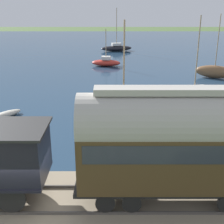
% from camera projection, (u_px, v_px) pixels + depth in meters
% --- Properties ---
extents(ground_plane, '(200.00, 200.00, 0.00)m').
position_uv_depth(ground_plane, '(32.00, 215.00, 12.66)').
color(ground_plane, '#476033').
extents(harbor_water, '(80.00, 80.00, 0.01)m').
position_uv_depth(harbor_water, '(93.00, 52.00, 53.21)').
color(harbor_water, navy).
rests_on(harbor_water, ground).
extents(rail_embankment, '(4.67, 56.00, 0.54)m').
position_uv_depth(rail_embankment, '(34.00, 204.00, 12.96)').
color(rail_embankment, gray).
rests_on(rail_embankment, ground).
extents(passenger_coach, '(2.23, 8.08, 4.71)m').
position_uv_depth(passenger_coach, '(179.00, 140.00, 11.99)').
color(passenger_coach, black).
rests_on(passenger_coach, rail_embankment).
extents(sailboat_brown, '(2.86, 4.42, 6.98)m').
position_uv_depth(sailboat_brown, '(215.00, 71.00, 35.15)').
color(sailboat_brown, brown).
rests_on(sailboat_brown, harbor_water).
extents(sailboat_yellow, '(2.27, 6.51, 7.15)m').
position_uv_depth(sailboat_yellow, '(194.00, 94.00, 27.26)').
color(sailboat_yellow, gold).
rests_on(sailboat_yellow, harbor_water).
extents(sailboat_red, '(2.16, 4.02, 4.85)m').
position_uv_depth(sailboat_red, '(106.00, 62.00, 41.76)').
color(sailboat_red, '#B72D23').
rests_on(sailboat_red, harbor_water).
extents(sailboat_navy, '(1.87, 3.76, 7.21)m').
position_uv_depth(sailboat_navy, '(123.00, 125.00, 19.79)').
color(sailboat_navy, '#192347').
rests_on(sailboat_navy, harbor_water).
extents(sailboat_black, '(2.80, 5.67, 7.21)m').
position_uv_depth(sailboat_black, '(116.00, 48.00, 54.39)').
color(sailboat_black, black).
rests_on(sailboat_black, harbor_water).
extents(rowboat_off_pier, '(2.46, 2.23, 0.41)m').
position_uv_depth(rowboat_off_pier, '(6.00, 114.00, 23.35)').
color(rowboat_off_pier, '#B7B2A3').
rests_on(rowboat_off_pier, harbor_water).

